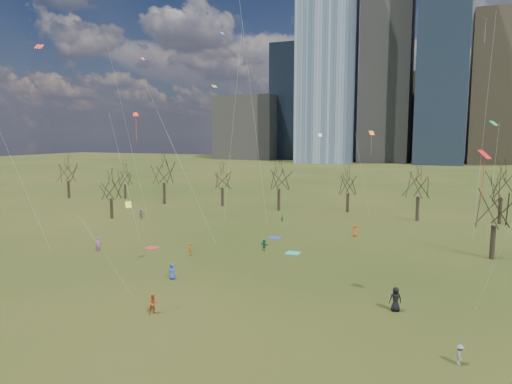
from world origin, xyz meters
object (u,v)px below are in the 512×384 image
at_px(blanket_navy, 275,238).
at_px(person_4, 190,250).
at_px(blanket_crimson, 152,248).
at_px(person_2, 153,304).
at_px(person_0, 172,271).
at_px(blanket_teal, 293,253).

height_order(blanket_navy, person_4, person_4).
height_order(blanket_navy, blanket_crimson, same).
xyz_separation_m(blanket_crimson, person_2, (12.37, -17.38, 0.78)).
xyz_separation_m(blanket_navy, person_2, (0.35, -28.37, 0.78)).
height_order(person_0, person_4, person_0).
relative_size(blanket_navy, person_2, 1.00).
bearing_deg(blanket_teal, blanket_navy, 124.91).
bearing_deg(person_2, blanket_crimson, 71.97).
xyz_separation_m(blanket_teal, person_2, (-4.40, -21.55, 0.78)).
bearing_deg(person_4, blanket_crimson, 35.27).
xyz_separation_m(blanket_teal, person_4, (-10.50, -5.66, 0.70)).
distance_m(person_0, person_2, 8.52).
bearing_deg(person_0, blanket_navy, 74.08).
relative_size(blanket_navy, person_0, 1.05).
relative_size(blanket_teal, blanket_crimson, 1.00).
height_order(blanket_navy, person_2, person_2).
distance_m(blanket_navy, blanket_crimson, 16.29).
relative_size(blanket_crimson, person_0, 1.05).
height_order(blanket_crimson, person_4, person_4).
xyz_separation_m(blanket_navy, person_4, (-5.74, -12.48, 0.70)).
bearing_deg(person_0, person_4, 101.21).
relative_size(person_0, person_4, 1.06).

